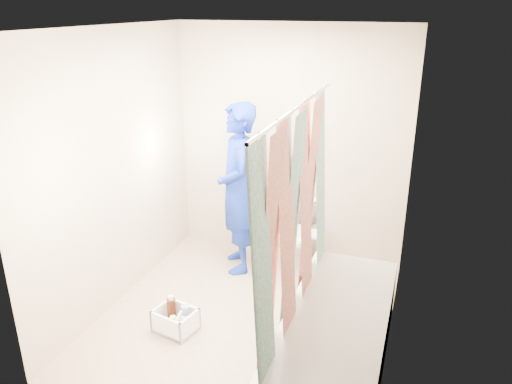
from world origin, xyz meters
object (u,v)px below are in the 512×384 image
(bathtub, at_px, (336,339))
(cleaning_caddy, at_px, (176,321))
(toilet, at_px, (301,234))
(plumber, at_px, (238,189))

(bathtub, distance_m, cleaning_caddy, 1.34)
(toilet, xyz_separation_m, cleaning_caddy, (-0.67, -1.47, -0.24))
(toilet, xyz_separation_m, plumber, (-0.58, -0.28, 0.52))
(cleaning_caddy, bearing_deg, plumber, 98.04)
(toilet, distance_m, plumber, 0.83)
(toilet, relative_size, plumber, 0.39)
(toilet, bearing_deg, bathtub, -76.61)
(bathtub, relative_size, toilet, 2.62)
(bathtub, bearing_deg, plumber, 135.14)
(bathtub, xyz_separation_m, toilet, (-0.65, 1.51, 0.07))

